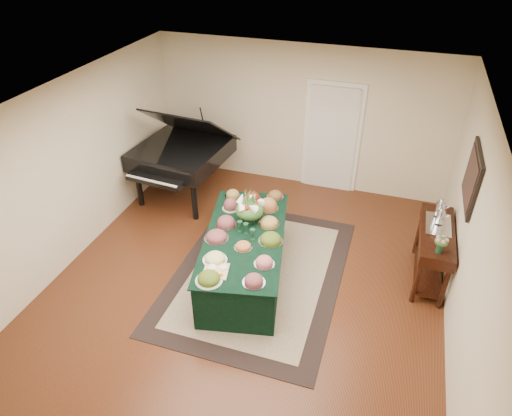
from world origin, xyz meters
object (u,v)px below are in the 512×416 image
(floral_centerpiece, at_px, (250,207))
(mahogany_sideboard, at_px, (435,241))
(buffet_table, at_px, (245,256))
(grand_piano, at_px, (182,153))

(floral_centerpiece, xyz_separation_m, mahogany_sideboard, (2.62, 0.44, -0.32))
(floral_centerpiece, bearing_deg, buffet_table, -83.17)
(buffet_table, height_order, grand_piano, grand_piano)
(buffet_table, relative_size, floral_centerpiece, 5.79)
(buffet_table, xyz_separation_m, mahogany_sideboard, (2.57, 0.79, 0.30))
(buffet_table, xyz_separation_m, grand_piano, (-1.83, 1.79, 0.53))
(buffet_table, relative_size, grand_piano, 1.33)
(buffet_table, distance_m, mahogany_sideboard, 2.71)
(grand_piano, bearing_deg, mahogany_sideboard, -12.85)
(buffet_table, bearing_deg, floral_centerpiece, 96.83)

